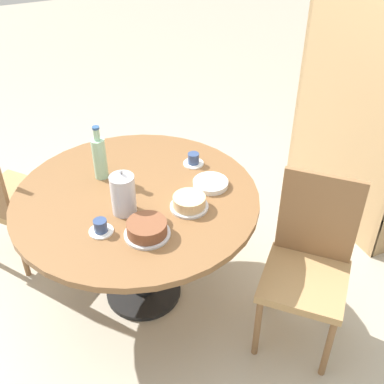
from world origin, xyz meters
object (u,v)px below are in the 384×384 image
object	(u,v)px
cup_b	(193,160)
cake_main	(147,229)
bookshelf	(362,95)
coffee_pot	(123,193)
chair_b	(308,263)
chair_a	(1,194)
cake_second	(189,202)
water_bottle	(100,157)
cup_a	(101,227)

from	to	relation	value
cup_b	cake_main	bearing A→B (deg)	-43.66
bookshelf	coffee_pot	distance (m)	1.72
chair_b	cup_b	bearing A→B (deg)	156.57
chair_a	cake_second	world-z (taller)	chair_a
bookshelf	cake_main	distance (m)	1.73
water_bottle	bookshelf	bearing A→B (deg)	88.06
chair_a	chair_b	distance (m)	1.86
water_bottle	cup_a	distance (m)	0.48
bookshelf	coffee_pot	bearing A→B (deg)	99.71
cake_main	chair_b	bearing A→B (deg)	69.52
chair_b	cup_b	distance (m)	0.86
coffee_pot	cake_main	distance (m)	0.23
bookshelf	cup_a	size ratio (longest dim) A/B	16.15
chair_a	cake_second	xyz separation A→B (m)	(0.86, 0.88, 0.27)
cake_main	cup_b	bearing A→B (deg)	136.34
chair_a	water_bottle	size ratio (longest dim) A/B	3.11
coffee_pot	chair_b	bearing A→B (deg)	58.08
chair_a	water_bottle	world-z (taller)	water_bottle
chair_a	bookshelf	bearing A→B (deg)	-142.73
coffee_pot	bookshelf	bearing A→B (deg)	99.71
coffee_pot	water_bottle	xyz separation A→B (m)	(-0.35, -0.02, 0.01)
chair_b	cake_second	bearing A→B (deg)	-174.12
bookshelf	cup_b	xyz separation A→B (m)	(0.03, -1.20, -0.16)
water_bottle	cake_main	xyz separation A→B (m)	(0.56, 0.06, -0.09)
cake_second	cup_b	world-z (taller)	cup_b
water_bottle	cake_second	bearing A→B (deg)	36.09
water_bottle	cake_second	world-z (taller)	water_bottle
bookshelf	cake_second	xyz separation A→B (m)	(0.39, -1.38, -0.16)
chair_b	cup_a	world-z (taller)	chair_b
coffee_pot	cup_b	distance (m)	0.56
chair_b	cup_a	size ratio (longest dim) A/B	8.21
cup_b	coffee_pot	bearing A→B (deg)	-62.44
bookshelf	cup_a	bearing A→B (deg)	102.11
chair_a	coffee_pot	world-z (taller)	coffee_pot
chair_b	cake_second	size ratio (longest dim) A/B	4.93
coffee_pot	cake_main	xyz separation A→B (m)	(0.22, 0.04, -0.08)
bookshelf	chair_a	bearing A→B (deg)	78.35
chair_a	cake_main	xyz separation A→B (m)	(0.97, 0.61, 0.27)
coffee_pot	water_bottle	bearing A→B (deg)	-176.42
chair_b	coffee_pot	size ratio (longest dim) A/B	3.90
cake_main	cup_b	size ratio (longest dim) A/B	1.87
bookshelf	water_bottle	distance (m)	1.72
bookshelf	cup_b	distance (m)	1.21
water_bottle	cake_second	size ratio (longest dim) A/B	1.59
bookshelf	coffee_pot	size ratio (longest dim) A/B	7.68
chair_a	chair_b	size ratio (longest dim) A/B	1.00
water_bottle	cake_main	size ratio (longest dim) A/B	1.41
chair_b	bookshelf	world-z (taller)	bookshelf
cake_main	cup_b	distance (m)	0.65
chair_b	water_bottle	bearing A→B (deg)	178.72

